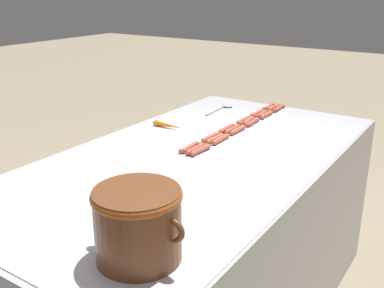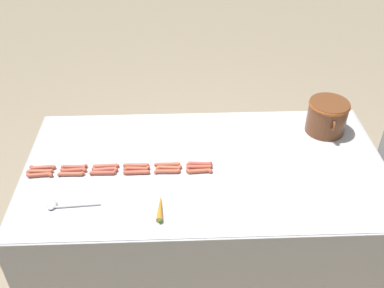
{
  "view_description": "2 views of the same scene",
  "coord_description": "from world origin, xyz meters",
  "views": [
    {
      "loc": [
        -1.01,
        1.56,
        1.58
      ],
      "look_at": [
        -0.02,
        0.06,
        0.94
      ],
      "focal_mm": 42.41,
      "sensor_mm": 36.0,
      "label": 1
    },
    {
      "loc": [
        1.87,
        -0.15,
        2.46
      ],
      "look_at": [
        -0.1,
        -0.07,
        0.94
      ],
      "focal_mm": 41.24,
      "sensor_mm": 36.0,
      "label": 2
    }
  ],
  "objects": [
    {
      "name": "hot_dog_13",
      "position": [
        0.06,
        -0.73,
        0.88
      ],
      "size": [
        0.03,
        0.15,
        0.02
      ],
      "color": "#BB5C44",
      "rests_on": "griddle_counter"
    },
    {
      "name": "serving_spoon",
      "position": [
        0.29,
        -0.74,
        0.88
      ],
      "size": [
        0.07,
        0.27,
        0.02
      ],
      "color": "#B7B7BC",
      "rests_on": "griddle_counter"
    },
    {
      "name": "hot_dog_4",
      "position": [
        -0.0,
        -0.21,
        0.88
      ],
      "size": [
        0.02,
        0.15,
        0.02
      ],
      "color": "#B6563E",
      "rests_on": "griddle_counter"
    },
    {
      "name": "hot_dog_17",
      "position": [
        0.06,
        -0.04,
        0.88
      ],
      "size": [
        0.03,
        0.15,
        0.02
      ],
      "color": "#BD5A3E",
      "rests_on": "griddle_counter"
    },
    {
      "name": "hot_dog_11",
      "position": [
        0.03,
        -0.04,
        0.88
      ],
      "size": [
        0.03,
        0.15,
        0.02
      ],
      "color": "#BE503E",
      "rests_on": "griddle_counter"
    },
    {
      "name": "hot_dog_2",
      "position": [
        0.0,
        -0.55,
        0.88
      ],
      "size": [
        0.03,
        0.15,
        0.02
      ],
      "color": "#BB5641",
      "rests_on": "griddle_counter"
    },
    {
      "name": "hot_dog_10",
      "position": [
        0.03,
        -0.21,
        0.88
      ],
      "size": [
        0.03,
        0.15,
        0.02
      ],
      "color": "#BC5B3E",
      "rests_on": "griddle_counter"
    },
    {
      "name": "carrot",
      "position": [
        0.34,
        -0.25,
        0.88
      ],
      "size": [
        0.18,
        0.04,
        0.03
      ],
      "color": "orange",
      "rests_on": "griddle_counter"
    },
    {
      "name": "hot_dog_0",
      "position": [
        -0.0,
        -0.9,
        0.88
      ],
      "size": [
        0.03,
        0.15,
        0.02
      ],
      "color": "#B35245",
      "rests_on": "griddle_counter"
    },
    {
      "name": "hot_dog_5",
      "position": [
        0.0,
        -0.04,
        0.88
      ],
      "size": [
        0.03,
        0.15,
        0.02
      ],
      "color": "#B45043",
      "rests_on": "griddle_counter"
    },
    {
      "name": "hot_dog_6",
      "position": [
        0.03,
        -0.91,
        0.88
      ],
      "size": [
        0.03,
        0.15,
        0.02
      ],
      "color": "#BD5A40",
      "rests_on": "griddle_counter"
    },
    {
      "name": "hot_dog_12",
      "position": [
        0.06,
        -0.9,
        0.88
      ],
      "size": [
        0.03,
        0.15,
        0.02
      ],
      "color": "#B2543F",
      "rests_on": "griddle_counter"
    },
    {
      "name": "hot_dog_1",
      "position": [
        -0.0,
        -0.73,
        0.88
      ],
      "size": [
        0.03,
        0.15,
        0.02
      ],
      "color": "#B65843",
      "rests_on": "griddle_counter"
    },
    {
      "name": "hot_dog_8",
      "position": [
        0.03,
        -0.55,
        0.88
      ],
      "size": [
        0.03,
        0.15,
        0.02
      ],
      "color": "#B95745",
      "rests_on": "griddle_counter"
    },
    {
      "name": "ground_plane",
      "position": [
        0.0,
        0.0,
        0.0
      ],
      "size": [
        20.0,
        20.0,
        0.0
      ],
      "primitive_type": "plane",
      "color": "gray"
    },
    {
      "name": "griddle_counter",
      "position": [
        0.0,
        0.0,
        0.43
      ],
      "size": [
        1.06,
        2.02,
        0.87
      ],
      "color": "#ADAFB5",
      "rests_on": "ground_plane"
    },
    {
      "name": "hot_dog_14",
      "position": [
        0.06,
        -0.56,
        0.88
      ],
      "size": [
        0.03,
        0.15,
        0.02
      ],
      "color": "#B35243",
      "rests_on": "griddle_counter"
    },
    {
      "name": "hot_dog_7",
      "position": [
        0.03,
        -0.73,
        0.88
      ],
      "size": [
        0.03,
        0.15,
        0.02
      ],
      "color": "#B2503E",
      "rests_on": "griddle_counter"
    },
    {
      "name": "hot_dog_16",
      "position": [
        0.06,
        -0.21,
        0.88
      ],
      "size": [
        0.03,
        0.15,
        0.02
      ],
      "color": "#B55844",
      "rests_on": "griddle_counter"
    },
    {
      "name": "bean_pot",
      "position": [
        -0.3,
        0.75,
        0.98
      ],
      "size": [
        0.3,
        0.24,
        0.2
      ],
      "color": "brown",
      "rests_on": "griddle_counter"
    },
    {
      "name": "hot_dog_9",
      "position": [
        0.03,
        -0.38,
        0.88
      ],
      "size": [
        0.03,
        0.15,
        0.02
      ],
      "color": "#B3523F",
      "rests_on": "griddle_counter"
    },
    {
      "name": "hot_dog_3",
      "position": [
        -0.0,
        -0.39,
        0.88
      ],
      "size": [
        0.03,
        0.15,
        0.02
      ],
      "color": "#B15B43",
      "rests_on": "griddle_counter"
    },
    {
      "name": "hot_dog_15",
      "position": [
        0.06,
        -0.38,
        0.88
      ],
      "size": [
        0.02,
        0.15,
        0.02
      ],
      "color": "#BD553E",
      "rests_on": "griddle_counter"
    }
  ]
}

